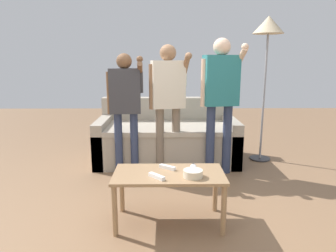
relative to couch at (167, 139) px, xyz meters
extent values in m
plane|color=brown|center=(-0.13, -1.42, -0.30)|extent=(12.00, 12.00, 0.00)
cube|color=#9E9384|center=(0.00, -0.04, -0.07)|extent=(1.86, 0.93, 0.45)
cube|color=#AA9F8F|center=(0.00, -0.11, 0.18)|extent=(1.58, 0.81, 0.06)
cube|color=#9E9384|center=(0.00, 0.34, 0.34)|extent=(1.86, 0.18, 0.38)
cube|color=#9E9384|center=(-0.86, -0.04, 0.00)|extent=(0.14, 0.93, 0.59)
cube|color=#9E9384|center=(0.86, -0.04, 0.00)|extent=(0.14, 0.93, 0.59)
cube|color=#997551|center=(0.00, -1.69, 0.14)|extent=(0.92, 0.47, 0.03)
cylinder|color=#997551|center=(-0.42, -1.89, -0.09)|extent=(0.04, 0.04, 0.42)
cylinder|color=#997551|center=(0.43, -1.89, -0.09)|extent=(0.04, 0.04, 0.42)
cylinder|color=#997551|center=(-0.42, -1.49, -0.09)|extent=(0.04, 0.04, 0.42)
cylinder|color=#997551|center=(0.43, -1.49, -0.09)|extent=(0.04, 0.04, 0.42)
cylinder|color=beige|center=(0.19, -1.78, 0.18)|extent=(0.16, 0.16, 0.06)
ellipsoid|color=white|center=(0.21, -1.62, 0.17)|extent=(0.06, 0.09, 0.05)
cylinder|color=#4C4C51|center=(0.21, -1.61, 0.20)|extent=(0.02, 0.02, 0.01)
cylinder|color=#2D2D33|center=(1.30, -0.01, -0.29)|extent=(0.28, 0.28, 0.02)
cylinder|color=gray|center=(1.30, -0.01, 0.56)|extent=(0.03, 0.03, 1.67)
cone|color=#C1AD89|center=(1.30, -0.01, 1.50)|extent=(0.40, 0.40, 0.22)
cylinder|color=#2D3856|center=(-0.58, -0.53, 0.08)|extent=(0.09, 0.09, 0.75)
cylinder|color=#2D3856|center=(-0.40, -0.52, 0.08)|extent=(0.09, 0.09, 0.75)
cube|color=#38383D|center=(-0.49, -0.52, 0.71)|extent=(0.37, 0.21, 0.52)
sphere|color=brown|center=(-0.49, -0.52, 1.05)|extent=(0.18, 0.18, 0.18)
cylinder|color=brown|center=(-0.67, -0.54, 0.69)|extent=(0.07, 0.07, 0.49)
cylinder|color=#38383D|center=(-0.31, -0.51, 0.81)|extent=(0.07, 0.07, 0.24)
cylinder|color=brown|center=(-0.31, -0.57, 0.96)|extent=(0.08, 0.25, 0.17)
sphere|color=brown|center=(-0.31, -0.63, 1.07)|extent=(0.07, 0.07, 0.07)
cylinder|color=#756656|center=(-0.09, -0.49, 0.10)|extent=(0.10, 0.10, 0.80)
cylinder|color=#756656|center=(0.11, -0.45, 0.10)|extent=(0.10, 0.10, 0.80)
cube|color=beige|center=(0.01, -0.47, 0.78)|extent=(0.41, 0.27, 0.55)
sphere|color=#936B4C|center=(0.01, -0.47, 1.14)|extent=(0.19, 0.19, 0.19)
cylinder|color=#936B4C|center=(-0.18, -0.51, 0.76)|extent=(0.07, 0.07, 0.52)
cylinder|color=beige|center=(0.19, -0.43, 0.89)|extent=(0.07, 0.07, 0.26)
cylinder|color=#936B4C|center=(0.21, -0.53, 1.02)|extent=(0.10, 0.22, 0.24)
sphere|color=#936B4C|center=(0.23, -0.63, 1.11)|extent=(0.08, 0.08, 0.08)
cylinder|color=#2D3856|center=(0.51, -0.54, 0.12)|extent=(0.10, 0.10, 0.84)
cylinder|color=#2D3856|center=(0.72, -0.51, 0.12)|extent=(0.10, 0.10, 0.84)
cube|color=#28757A|center=(0.62, -0.52, 0.83)|extent=(0.43, 0.27, 0.58)
sphere|color=beige|center=(0.62, -0.52, 1.21)|extent=(0.20, 0.20, 0.20)
cylinder|color=beige|center=(0.42, -0.56, 0.80)|extent=(0.07, 0.07, 0.54)
cylinder|color=#28757A|center=(0.81, -0.49, 0.94)|extent=(0.07, 0.07, 0.27)
cylinder|color=beige|center=(0.83, -0.58, 1.10)|extent=(0.11, 0.26, 0.23)
sphere|color=beige|center=(0.84, -0.67, 1.20)|extent=(0.08, 0.08, 0.08)
cube|color=white|center=(-0.01, -1.59, 0.16)|extent=(0.15, 0.12, 0.03)
cylinder|color=silver|center=(-0.03, -1.58, 0.18)|extent=(0.01, 0.01, 0.00)
cube|color=silver|center=(0.03, -1.62, 0.18)|extent=(0.02, 0.02, 0.00)
cube|color=white|center=(0.19, -1.77, 0.16)|extent=(0.07, 0.16, 0.03)
cylinder|color=silver|center=(0.20, -1.74, 0.18)|extent=(0.01, 0.01, 0.00)
cube|color=silver|center=(0.18, -1.81, 0.18)|extent=(0.02, 0.02, 0.00)
cube|color=white|center=(-0.10, -1.80, 0.16)|extent=(0.14, 0.14, 0.03)
cylinder|color=silver|center=(-0.12, -1.78, 0.18)|extent=(0.01, 0.01, 0.00)
cube|color=silver|center=(-0.06, -1.84, 0.18)|extent=(0.02, 0.02, 0.00)
camera|label=1|loc=(-0.03, -4.08, 1.06)|focal=32.71mm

